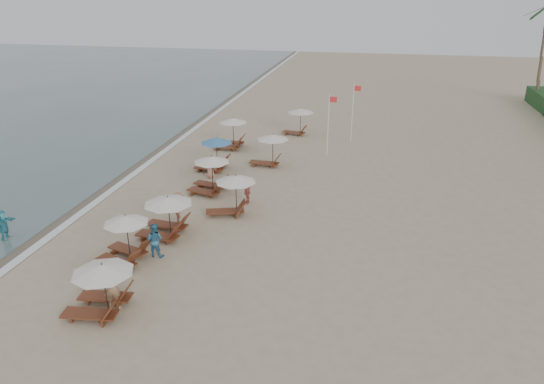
% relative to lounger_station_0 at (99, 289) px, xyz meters
% --- Properties ---
extents(ground, '(160.00, 160.00, 0.00)m').
position_rel_lounger_station_0_xyz_m(ground, '(5.38, 4.23, -1.04)').
color(ground, tan).
rests_on(ground, ground).
extents(wet_sand_band, '(3.20, 140.00, 0.01)m').
position_rel_lounger_station_0_xyz_m(wet_sand_band, '(-7.12, 14.23, -1.03)').
color(wet_sand_band, '#6B5E4C').
rests_on(wet_sand_band, ground).
extents(foam_line, '(0.50, 140.00, 0.02)m').
position_rel_lounger_station_0_xyz_m(foam_line, '(-5.82, 14.23, -1.03)').
color(foam_line, white).
rests_on(foam_line, ground).
extents(lounger_station_0, '(2.75, 2.35, 2.11)m').
position_rel_lounger_station_0_xyz_m(lounger_station_0, '(0.00, 0.00, 0.00)').
color(lounger_station_0, maroon).
rests_on(lounger_station_0, ground).
extents(lounger_station_1, '(2.55, 2.45, 2.30)m').
position_rel_lounger_station_0_xyz_m(lounger_station_1, '(-0.95, 3.74, -0.00)').
color(lounger_station_1, maroon).
rests_on(lounger_station_1, ground).
extents(lounger_station_2, '(2.85, 2.44, 2.13)m').
position_rel_lounger_station_0_xyz_m(lounger_station_2, '(-0.14, 6.50, 0.01)').
color(lounger_station_2, maroon).
rests_on(lounger_station_2, ground).
extents(lounger_station_3, '(2.65, 2.39, 2.31)m').
position_rel_lounger_station_0_xyz_m(lounger_station_3, '(0.16, 12.45, 0.04)').
color(lounger_station_3, maroon).
rests_on(lounger_station_3, ground).
extents(lounger_station_4, '(2.63, 2.19, 2.26)m').
position_rel_lounger_station_0_xyz_m(lounger_station_4, '(-0.85, 16.46, 0.03)').
color(lounger_station_4, maroon).
rests_on(lounger_station_4, ground).
extents(lounger_station_5, '(2.69, 2.17, 2.40)m').
position_rel_lounger_station_0_xyz_m(lounger_station_5, '(-1.13, 21.41, 0.02)').
color(lounger_station_5, maroon).
rests_on(lounger_station_5, ground).
extents(inland_station_0, '(2.84, 2.24, 2.22)m').
position_rel_lounger_station_0_xyz_m(inland_station_0, '(2.40, 9.61, 0.27)').
color(inland_station_0, maroon).
rests_on(inland_station_0, ground).
extents(inland_station_1, '(2.78, 2.24, 2.22)m').
position_rel_lounger_station_0_xyz_m(inland_station_1, '(2.71, 17.98, 0.28)').
color(inland_station_1, maroon).
rests_on(inland_station_1, ground).
extents(inland_station_2, '(2.68, 2.24, 2.22)m').
position_rel_lounger_station_0_xyz_m(inland_station_2, '(3.40, 26.28, 0.36)').
color(inland_station_2, maroon).
rests_on(inland_station_2, ground).
extents(beachgoer_near, '(0.80, 0.69, 1.86)m').
position_rel_lounger_station_0_xyz_m(beachgoer_near, '(0.37, 0.33, -0.11)').
color(beachgoer_near, tan).
rests_on(beachgoer_near, ground).
extents(beachgoer_mid_a, '(0.85, 0.68, 1.67)m').
position_rel_lounger_station_0_xyz_m(beachgoer_mid_a, '(0.24, 4.48, -0.20)').
color(beachgoer_mid_a, teal).
rests_on(beachgoer_mid_a, ground).
extents(beachgoer_mid_b, '(0.98, 1.29, 1.76)m').
position_rel_lounger_station_0_xyz_m(beachgoer_mid_b, '(0.03, 7.97, -0.16)').
color(beachgoer_mid_b, '#9C624F').
rests_on(beachgoer_mid_b, ground).
extents(beachgoer_far_a, '(0.40, 0.92, 1.55)m').
position_rel_lounger_station_0_xyz_m(beachgoer_far_a, '(2.89, 11.29, -0.26)').
color(beachgoer_far_a, '#B05046').
rests_on(beachgoer_far_a, ground).
extents(beachgoer_far_b, '(0.75, 0.87, 1.50)m').
position_rel_lounger_station_0_xyz_m(beachgoer_far_b, '(-0.53, 14.89, -0.29)').
color(beachgoer_far_b, tan).
rests_on(beachgoer_far_b, ground).
extents(waterline_walker, '(0.60, 1.50, 1.57)m').
position_rel_lounger_station_0_xyz_m(waterline_walker, '(-7.76, 4.46, -0.25)').
color(waterline_walker, teal).
rests_on(waterline_walker, ground).
extents(flag_pole_near, '(0.60, 0.08, 4.63)m').
position_rel_lounger_station_0_xyz_m(flag_pole_near, '(6.49, 21.02, 1.52)').
color(flag_pole_near, silver).
rests_on(flag_pole_near, ground).
extents(flag_pole_far, '(0.60, 0.08, 4.74)m').
position_rel_lounger_station_0_xyz_m(flag_pole_far, '(8.00, 25.05, 1.58)').
color(flag_pole_far, silver).
rests_on(flag_pole_far, ground).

